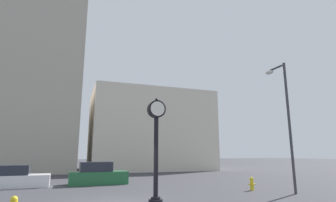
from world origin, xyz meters
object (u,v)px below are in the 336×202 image
car_green (98,175)px  street_lamp_right (283,107)px  car_white (10,178)px  street_clock (156,136)px  fire_hydrant_near (252,183)px

car_green → street_lamp_right: (9.38, -7.69, 4.05)m
car_white → street_lamp_right: street_lamp_right is taller
car_white → street_clock: bearing=-49.7°
fire_hydrant_near → street_lamp_right: bearing=-50.4°
street_clock → car_green: street_clock is taller
fire_hydrant_near → street_lamp_right: 4.75m
car_green → car_white: bearing=179.3°
car_white → fire_hydrant_near: 14.67m
street_clock → car_green: (-1.80, 7.87, -2.23)m
car_white → street_lamp_right: 17.00m
car_green → street_lamp_right: street_lamp_right is taller
car_white → car_green: bearing=-0.9°
street_clock → car_green: bearing=102.9°
fire_hydrant_near → street_clock: bearing=-164.6°
fire_hydrant_near → street_lamp_right: size_ratio=0.10×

